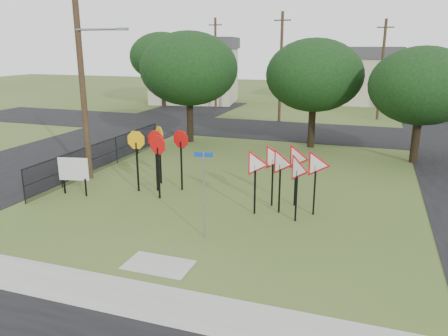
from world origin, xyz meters
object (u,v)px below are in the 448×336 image
Objects in this scene: yield_sign_cluster at (286,166)px; info_board at (73,170)px; stop_sign_cluster at (158,147)px; street_name_sign at (204,189)px.

yield_sign_cluster is 9.16m from info_board.
street_name_sign is at bearing -46.83° from stop_sign_cluster.
yield_sign_cluster is at bearing -7.69° from stop_sign_cluster.
stop_sign_cluster is 5.91m from yield_sign_cluster.
street_name_sign is 3.83m from yield_sign_cluster.
yield_sign_cluster is (5.85, -0.79, -0.13)m from stop_sign_cluster.
yield_sign_cluster is at bearing 6.04° from info_board.
stop_sign_cluster reaches higher than yield_sign_cluster.
street_name_sign is at bearing -17.76° from info_board.
street_name_sign is at bearing -123.69° from yield_sign_cluster.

